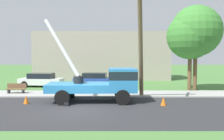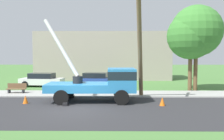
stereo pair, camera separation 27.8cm
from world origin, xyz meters
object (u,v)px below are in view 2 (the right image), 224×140
(parked_sedan_blue, at_px, (95,79))
(park_bench, at_px, (16,89))
(parked_sedan_white, at_px, (42,80))
(traffic_cone_behind, at_px, (25,99))
(traffic_cone_ahead, at_px, (162,101))
(roadside_tree_near, at_px, (191,36))
(roadside_tree_far, at_px, (196,31))
(leaning_utility_pole, at_px, (140,42))
(utility_truck, at_px, (103,82))

(parked_sedan_blue, xyz_separation_m, park_bench, (-6.22, -5.59, -0.25))
(parked_sedan_white, bearing_deg, traffic_cone_behind, -79.74)
(traffic_cone_ahead, relative_size, roadside_tree_near, 0.08)
(parked_sedan_blue, bearing_deg, roadside_tree_far, -19.73)
(leaning_utility_pole, relative_size, traffic_cone_ahead, 14.90)
(roadside_tree_far, bearing_deg, parked_sedan_white, 169.42)
(traffic_cone_ahead, relative_size, parked_sedan_white, 0.12)
(traffic_cone_behind, xyz_separation_m, roadside_tree_far, (13.52, 6.15, 5.21))
(utility_truck, bearing_deg, leaning_utility_pole, 8.25)
(traffic_cone_behind, height_order, parked_sedan_blue, parked_sedan_blue)
(roadside_tree_near, bearing_deg, traffic_cone_ahead, -119.90)
(leaning_utility_pole, bearing_deg, parked_sedan_white, 140.48)
(traffic_cone_behind, height_order, roadside_tree_far, roadside_tree_far)
(parked_sedan_white, bearing_deg, park_bench, -97.30)
(leaning_utility_pole, xyz_separation_m, roadside_tree_near, (5.17, 4.95, 0.79))
(utility_truck, distance_m, parked_sedan_white, 10.70)
(parked_sedan_blue, bearing_deg, traffic_cone_ahead, -62.94)
(traffic_cone_ahead, distance_m, parked_sedan_blue, 11.43)
(parked_sedan_blue, bearing_deg, park_bench, -138.04)
(utility_truck, relative_size, parked_sedan_white, 1.50)
(parked_sedan_blue, bearing_deg, utility_truck, -81.76)
(traffic_cone_ahead, xyz_separation_m, park_bench, (-11.41, 4.57, 0.18))
(leaning_utility_pole, distance_m, parked_sedan_blue, 9.91)
(traffic_cone_ahead, bearing_deg, roadside_tree_far, 57.03)
(parked_sedan_white, relative_size, roadside_tree_far, 0.58)
(traffic_cone_behind, distance_m, park_bench, 4.59)
(parked_sedan_blue, xyz_separation_m, roadside_tree_far, (9.56, -3.43, 4.78))
(traffic_cone_ahead, distance_m, roadside_tree_near, 9.09)
(utility_truck, height_order, park_bench, utility_truck)
(roadside_tree_far, bearing_deg, utility_truck, -147.14)
(traffic_cone_ahead, xyz_separation_m, roadside_tree_near, (3.86, 6.71, 4.76))
(traffic_cone_behind, height_order, park_bench, park_bench)
(leaning_utility_pole, distance_m, roadside_tree_near, 7.20)
(park_bench, bearing_deg, utility_truck, -23.08)
(traffic_cone_behind, relative_size, roadside_tree_near, 0.08)
(utility_truck, bearing_deg, traffic_cone_behind, -171.37)
(utility_truck, bearing_deg, roadside_tree_near, 34.41)
(parked_sedan_blue, bearing_deg, parked_sedan_white, -173.85)
(parked_sedan_white, xyz_separation_m, park_bench, (-0.64, -4.99, -0.25))
(leaning_utility_pole, bearing_deg, utility_truck, -171.75)
(roadside_tree_far, bearing_deg, roadside_tree_near, -177.18)
(leaning_utility_pole, distance_m, traffic_cone_behind, 8.87)
(parked_sedan_blue, xyz_separation_m, roadside_tree_near, (9.05, -3.45, 4.33))
(parked_sedan_blue, height_order, park_bench, parked_sedan_blue)
(park_bench, bearing_deg, roadside_tree_far, 7.80)
(traffic_cone_ahead, relative_size, roadside_tree_far, 0.07)
(parked_sedan_blue, distance_m, roadside_tree_near, 10.61)
(traffic_cone_behind, bearing_deg, utility_truck, 8.63)
(traffic_cone_ahead, height_order, roadside_tree_near, roadside_tree_near)
(leaning_utility_pole, xyz_separation_m, parked_sedan_blue, (-3.88, 8.41, -3.54))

